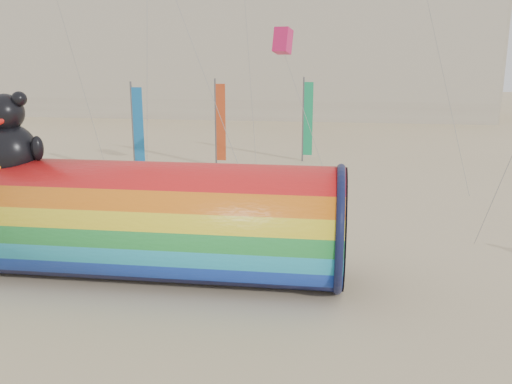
# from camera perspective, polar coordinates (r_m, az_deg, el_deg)

# --- Properties ---
(ground) EXTENTS (160.00, 160.00, 0.00)m
(ground) POSITION_cam_1_polar(r_m,az_deg,el_deg) (17.93, -2.26, -8.59)
(ground) COLOR #CCB58C
(ground) RESTS_ON ground
(hotel_building) EXTENTS (60.40, 15.40, 20.60)m
(hotel_building) POSITION_cam_1_polar(r_m,az_deg,el_deg) (64.05, -6.00, 17.24)
(hotel_building) COLOR #B7AD99
(hotel_building) RESTS_ON ground
(windsock_assembly) EXTENTS (12.55, 3.82, 5.78)m
(windsock_assembly) POSITION_cam_1_polar(r_m,az_deg,el_deg) (17.79, -11.87, -2.51)
(windsock_assembly) COLOR red
(windsock_assembly) RESTS_ON ground
(festival_banners) EXTENTS (9.47, 5.97, 5.20)m
(festival_banners) POSITION_cam_1_polar(r_m,az_deg,el_deg) (33.37, -3.12, 6.84)
(festival_banners) COLOR #59595E
(festival_banners) RESTS_ON ground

